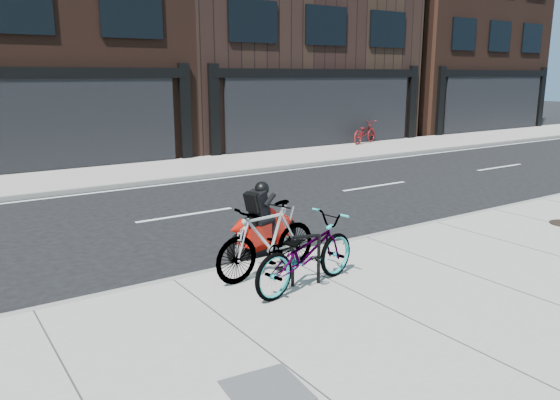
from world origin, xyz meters
TOP-DOWN VIEW (x-y plane):
  - ground at (0.00, 0.00)m, footprint 120.00×120.00m
  - sidewalk_near at (0.00, -5.00)m, footprint 60.00×6.00m
  - sidewalk_far at (0.00, 7.75)m, footprint 60.00×3.50m
  - building_mideast at (10.00, 14.50)m, footprint 12.00×10.00m
  - building_east at (22.00, 14.50)m, footprint 10.00×10.00m
  - bike_rack at (-0.43, -3.28)m, footprint 0.45×0.17m
  - bicycle_front at (-0.49, -3.36)m, footprint 2.13×1.09m
  - bicycle_rear at (-0.69, -2.61)m, footprint 1.97×0.77m
  - motorcycle at (0.04, -1.45)m, footprint 1.80×0.77m
  - bicycle_far at (11.98, 9.00)m, footprint 2.04×1.29m
  - utility_grate at (-2.43, -5.33)m, footprint 0.82×0.82m

SIDE VIEW (x-z plane):
  - ground at x=0.00m, z-range 0.00..0.00m
  - sidewalk_near at x=0.00m, z-range 0.00..0.13m
  - sidewalk_far at x=0.00m, z-range 0.00..0.13m
  - utility_grate at x=-2.43m, z-range 0.13..0.15m
  - motorcycle at x=0.04m, z-range -0.13..1.25m
  - bike_rack at x=-0.43m, z-range 0.20..0.97m
  - bicycle_far at x=11.98m, z-range 0.13..1.14m
  - bicycle_front at x=-0.49m, z-range 0.13..1.19m
  - bicycle_rear at x=-0.69m, z-range 0.13..1.29m
  - building_mideast at x=10.00m, z-range 0.00..12.50m
  - building_east at x=22.00m, z-range 0.00..13.00m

